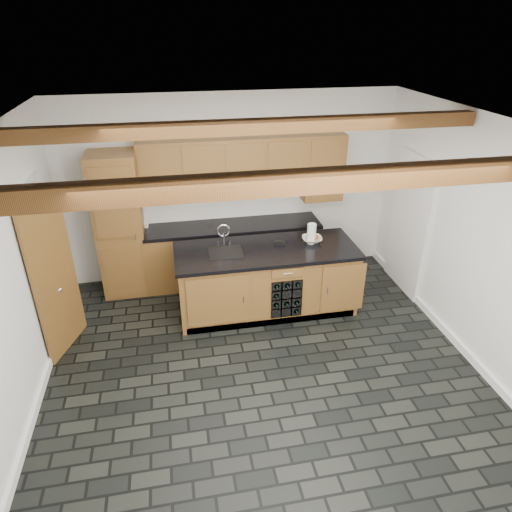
# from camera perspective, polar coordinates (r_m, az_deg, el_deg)

# --- Properties ---
(ground) EXTENTS (5.00, 5.00, 0.00)m
(ground) POSITION_cam_1_polar(r_m,az_deg,el_deg) (5.53, 1.00, -14.11)
(ground) COLOR black
(ground) RESTS_ON ground
(room_shell) EXTENTS (5.01, 5.00, 5.00)m
(room_shell) POSITION_cam_1_polar(r_m,az_deg,el_deg) (5.11, -1.02, 2.67)
(room_shell) COLOR white
(room_shell) RESTS_ON ground
(back_cabinetry) EXTENTS (3.65, 0.62, 2.20)m
(back_cabinetry) POSITION_cam_1_polar(r_m,az_deg,el_deg) (6.85, -5.89, 4.21)
(back_cabinetry) COLOR brown
(back_cabinetry) RESTS_ON ground
(island) EXTENTS (2.48, 0.96, 0.93)m
(island) POSITION_cam_1_polar(r_m,az_deg,el_deg) (6.33, 1.36, -2.95)
(island) COLOR brown
(island) RESTS_ON ground
(faucet) EXTENTS (0.45, 0.40, 0.34)m
(faucet) POSITION_cam_1_polar(r_m,az_deg,el_deg) (6.05, -3.85, 0.86)
(faucet) COLOR black
(faucet) RESTS_ON island
(kitchen_scale) EXTENTS (0.17, 0.13, 0.05)m
(kitchen_scale) POSITION_cam_1_polar(r_m,az_deg,el_deg) (6.26, 2.98, 1.73)
(kitchen_scale) COLOR black
(kitchen_scale) RESTS_ON island
(fruit_bowl) EXTENTS (0.31, 0.31, 0.07)m
(fruit_bowl) POSITION_cam_1_polar(r_m,az_deg,el_deg) (6.36, 7.01, 2.07)
(fruit_bowl) COLOR beige
(fruit_bowl) RESTS_ON island
(fruit_cluster) EXTENTS (0.16, 0.17, 0.07)m
(fruit_cluster) POSITION_cam_1_polar(r_m,az_deg,el_deg) (6.34, 7.03, 2.37)
(fruit_cluster) COLOR #BF3F19
(fruit_cluster) RESTS_ON fruit_bowl
(paper_towel) EXTENTS (0.12, 0.12, 0.28)m
(paper_towel) POSITION_cam_1_polar(r_m,az_deg,el_deg) (6.28, 6.95, 2.81)
(paper_towel) COLOR white
(paper_towel) RESTS_ON island
(mug) EXTENTS (0.13, 0.13, 0.09)m
(mug) POSITION_cam_1_polar(r_m,az_deg,el_deg) (6.93, -13.60, 3.81)
(mug) COLOR white
(mug) RESTS_ON back_cabinetry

